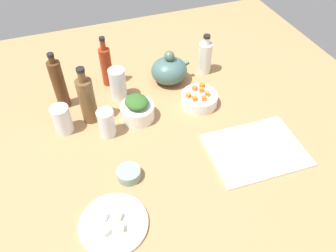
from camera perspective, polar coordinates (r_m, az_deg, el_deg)
The scene contains 29 objects.
tabletop at distance 125.50cm, azimuth -0.00°, elevation -2.09°, with size 190.00×190.00×3.00cm, color #AE7E51.
cutting_board at distance 122.99cm, azimuth 15.11°, elevation -4.10°, with size 33.86×25.63×1.00cm, color white.
plate_tofu at distance 103.49cm, azimuth -9.49°, elevation -16.53°, with size 20.95×20.95×1.20cm, color white.
bowl_greens at distance 129.68cm, azimuth -5.37°, elevation 2.49°, with size 13.43×13.43×6.30cm, color white.
bowl_carrots at distance 136.31cm, azimuth 5.50°, elevation 4.67°, with size 15.06×15.06×5.09cm, color white.
bowl_small_side at distance 111.34cm, azimuth -6.88°, elevation -8.31°, with size 8.08×8.08×3.59cm, color #829F92.
teapot at distance 146.07cm, azimuth 0.22°, elevation 9.78°, with size 17.65×15.33×15.60cm.
bottle_0 at distance 137.02cm, azimuth -18.57°, elevation 7.02°, with size 5.13×5.13×24.94cm.
bottle_1 at distance 151.98cm, azimuth 6.50°, elevation 11.91°, with size 6.14×6.14×18.95cm.
bottle_2 at distance 145.24cm, azimuth -10.78°, elevation 10.36°, with size 4.86×4.86×23.08cm.
bottle_3 at distance 127.62cm, azimuth -13.99°, elevation 4.52°, with size 6.22×6.22×24.49cm.
drinking_glass_0 at distance 128.51cm, azimuth -18.05°, elevation 1.09°, with size 6.93×6.93×11.49cm, color white.
drinking_glass_1 at distance 137.98cm, azimuth -8.78°, elevation 7.28°, with size 6.87×6.87×14.04cm, color white.
drinking_glass_2 at distance 123.08cm, azimuth -10.72°, elevation 0.50°, with size 6.38×6.38×11.32cm, color white.
carrot_cube_0 at distance 136.44cm, azimuth 4.69°, elevation 6.66°, with size 1.80×1.80×1.80cm, color orange.
carrot_cube_1 at distance 138.03cm, azimuth 6.00°, elevation 7.07°, with size 1.80×1.80×1.80cm, color orange.
carrot_cube_2 at distance 131.79cm, azimuth 6.32°, elevation 4.89°, with size 1.80×1.80×1.80cm, color orange.
carrot_cube_3 at distance 132.61cm, azimuth 3.59°, elevation 5.40°, with size 1.80×1.80×1.80cm, color orange.
carrot_cube_4 at distance 134.14cm, azimuth 6.92°, elevation 5.67°, with size 1.80×1.80×1.80cm, color orange.
carrot_cube_5 at distance 131.25cm, azimuth 4.71°, elevation 4.83°, with size 1.80×1.80×1.80cm, color orange.
carrot_cube_6 at distance 135.77cm, azimuth 5.91°, elevation 6.33°, with size 1.80×1.80×1.80cm, color orange.
chopped_greens_mound at distance 126.22cm, azimuth -5.53°, elevation 4.23°, with size 9.67×8.91×4.12cm, color #326225.
tofu_cube_0 at distance 100.80cm, azimuth -10.85°, elevation -17.65°, with size 2.20×2.20×2.20cm, color silver.
tofu_cube_1 at distance 102.54cm, azimuth -8.78°, elevation -15.36°, with size 2.20×2.20×2.20cm, color white.
tofu_cube_2 at distance 103.26cm, azimuth -11.34°, elevation -15.28°, with size 2.20×2.20×2.20cm, color silver.
tofu_cube_3 at distance 100.60cm, azimuth -8.35°, elevation -17.27°, with size 2.20×2.20×2.20cm, color white.
dumpling_0 at distance 128.26cm, azimuth 15.07°, elevation -0.43°, with size 4.27×4.18×2.30cm, color beige.
dumpling_1 at distance 115.36cm, azimuth 14.15°, elevation -7.04°, with size 4.30×4.11×2.02cm, color beige.
dumpling_2 at distance 126.24cm, azimuth 17.18°, elevation -1.68°, with size 5.53×4.81×3.12cm, color beige.
Camera 1 is at (-28.73, -79.98, 93.85)cm, focal length 34.79 mm.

